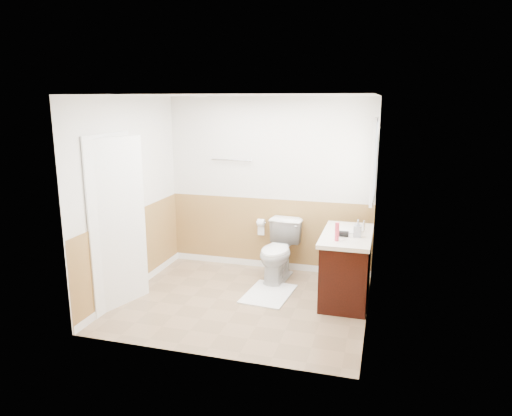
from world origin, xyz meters
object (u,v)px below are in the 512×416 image
(toilet, at_px, (279,251))
(soap_dispenser, at_px, (358,228))
(vanity_cabinet, at_px, (346,268))
(lotion_bottle, at_px, (337,232))
(bath_mat, at_px, (269,294))

(toilet, height_order, soap_dispenser, soap_dispenser)
(vanity_cabinet, bearing_deg, lotion_bottle, -106.28)
(bath_mat, relative_size, soap_dispenser, 3.82)
(bath_mat, xyz_separation_m, soap_dispenser, (1.08, 0.05, 0.94))
(lotion_bottle, bearing_deg, vanity_cabinet, 73.72)
(bath_mat, distance_m, vanity_cabinet, 1.05)
(toilet, xyz_separation_m, soap_dispenser, (1.08, -0.50, 0.54))
(vanity_cabinet, relative_size, lotion_bottle, 5.00)
(toilet, bearing_deg, bath_mat, -84.64)
(toilet, relative_size, lotion_bottle, 3.73)
(bath_mat, relative_size, lotion_bottle, 3.64)
(lotion_bottle, relative_size, soap_dispenser, 1.05)
(bath_mat, height_order, lotion_bottle, lotion_bottle)
(toilet, distance_m, bath_mat, 0.68)
(soap_dispenser, bearing_deg, bath_mat, -177.12)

